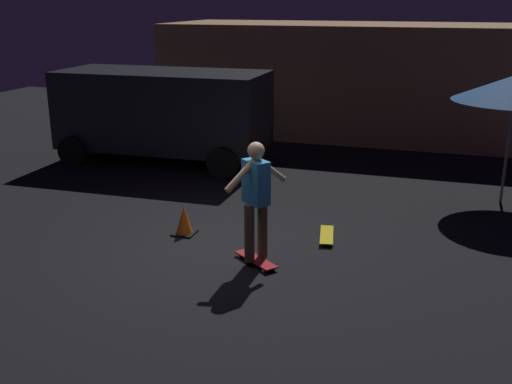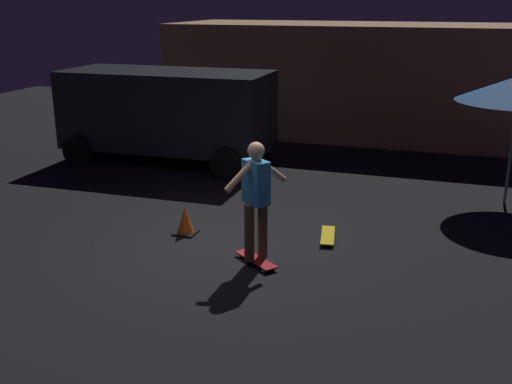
{
  "view_description": "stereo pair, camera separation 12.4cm",
  "coord_description": "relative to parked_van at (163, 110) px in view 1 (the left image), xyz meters",
  "views": [
    {
      "loc": [
        2.97,
        -7.66,
        3.53
      ],
      "look_at": [
        0.61,
        -0.24,
        1.05
      ],
      "focal_mm": 42.58,
      "sensor_mm": 36.0,
      "label": 1
    },
    {
      "loc": [
        3.09,
        -7.62,
        3.53
      ],
      "look_at": [
        0.61,
        -0.24,
        1.05
      ],
      "focal_mm": 42.58,
      "sensor_mm": 36.0,
      "label": 2
    }
  ],
  "objects": [
    {
      "name": "traffic_cone",
      "position": [
        2.29,
        -4.05,
        -0.95
      ],
      "size": [
        0.34,
        0.34,
        0.46
      ],
      "color": "black",
      "rests_on": "ground_plane"
    },
    {
      "name": "skater",
      "position": [
        3.7,
        -4.77,
        -0.12
      ],
      "size": [
        0.67,
        0.83,
        1.67
      ],
      "color": "brown",
      "rests_on": "skateboard_ridden"
    },
    {
      "name": "skateboard_ridden",
      "position": [
        3.7,
        -4.77,
        -1.11
      ],
      "size": [
        0.74,
        0.63,
        0.07
      ],
      "color": "#AD1E23",
      "rests_on": "ground_plane"
    },
    {
      "name": "parked_van",
      "position": [
        0.0,
        0.0,
        0.0
      ],
      "size": [
        4.64,
        2.27,
        2.03
      ],
      "color": "black",
      "rests_on": "ground_plane"
    },
    {
      "name": "low_building",
      "position": [
        3.18,
        4.54,
        0.3
      ],
      "size": [
        9.31,
        3.75,
        2.91
      ],
      "color": "#AD7F56",
      "rests_on": "ground_plane"
    },
    {
      "name": "ground_plane",
      "position": [
        3.09,
        -4.53,
        -1.16
      ],
      "size": [
        28.0,
        28.0,
        0.0
      ],
      "primitive_type": "plane",
      "color": "black"
    },
    {
      "name": "skateboard_spare",
      "position": [
        4.46,
        -3.56,
        -1.11
      ],
      "size": [
        0.33,
        0.8,
        0.07
      ],
      "color": "gold",
      "rests_on": "ground_plane"
    }
  ]
}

